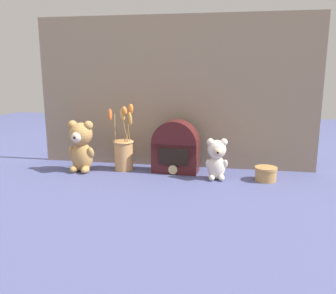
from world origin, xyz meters
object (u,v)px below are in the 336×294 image
Objects in this scene: teddy_bear_large at (81,145)px; flower_vase at (124,150)px; decorative_tin_tall at (266,174)px; teddy_bear_medium at (217,158)px; vintage_radio at (176,149)px.

flower_vase is (0.18, 0.06, -0.03)m from teddy_bear_large.
teddy_bear_large is at bearing -179.79° from decorative_tin_tall.
teddy_bear_large is at bearing -162.41° from flower_vase.
teddy_bear_medium is at bearing -9.42° from flower_vase.
flower_vase reaches higher than vintage_radio.
teddy_bear_large reaches higher than decorative_tin_tall.
teddy_bear_large is 0.60m from teddy_bear_medium.
teddy_bear_medium is at bearing -175.43° from decorative_tin_tall.
teddy_bear_large is 0.19m from flower_vase.
decorative_tin_tall is at bearing -4.93° from flower_vase.
teddy_bear_large is at bearing -171.42° from vintage_radio.
flower_vase reaches higher than teddy_bear_large.
decorative_tin_tall is (0.39, -0.06, -0.08)m from vintage_radio.
decorative_tin_tall is (0.20, 0.02, -0.06)m from teddy_bear_medium.
decorative_tin_tall is at bearing -8.79° from vintage_radio.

